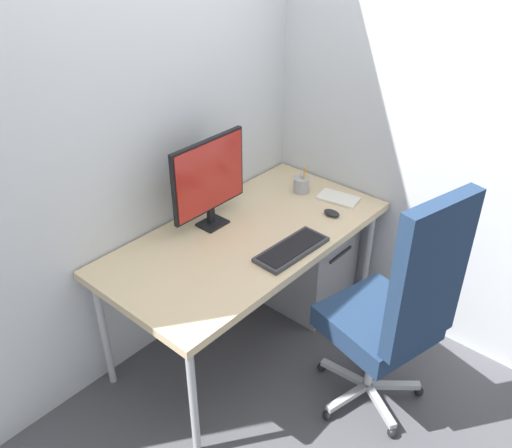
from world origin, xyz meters
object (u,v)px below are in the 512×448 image
office_chair (397,308)px  mouse (332,213)px  pen_holder (301,185)px  keyboard (292,249)px  monitor (209,178)px  filing_cabinet (302,255)px  notebook (338,198)px

office_chair → mouse: size_ratio=13.26×
mouse → pen_holder: 0.31m
keyboard → pen_holder: bearing=33.2°
monitor → pen_holder: monitor is taller
monitor → keyboard: size_ratio=1.17×
filing_cabinet → monitor: 0.89m
keyboard → notebook: 0.59m
filing_cabinet → pen_holder: (0.04, 0.06, 0.45)m
filing_cabinet → pen_holder: size_ratio=3.72×
office_chair → notebook: (0.53, 0.68, 0.08)m
keyboard → pen_holder: pen_holder is taller
mouse → notebook: 0.19m
office_chair → monitor: 1.09m
keyboard → notebook: (0.58, 0.12, -0.00)m
filing_cabinet → notebook: bearing=-55.4°
office_chair → filing_cabinet: (0.42, 0.83, -0.33)m
filing_cabinet → notebook: size_ratio=2.84×
office_chair → filing_cabinet: 0.98m
mouse → office_chair: bearing=-120.3°
filing_cabinet → monitor: size_ratio=1.35×
monitor → mouse: 0.69m
monitor → keyboard: 0.54m
office_chair → filing_cabinet: bearing=63.1°
notebook → pen_holder: bearing=97.6°
office_chair → notebook: size_ratio=5.55×
monitor → notebook: (0.66, -0.35, -0.26)m
office_chair → keyboard: bearing=95.2°
filing_cabinet → notebook: (0.11, -0.15, 0.41)m
pen_holder → monitor: bearing=166.7°
filing_cabinet → pen_holder: pen_holder is taller
keyboard → mouse: size_ratio=4.29×
filing_cabinet → pen_holder: bearing=57.9°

